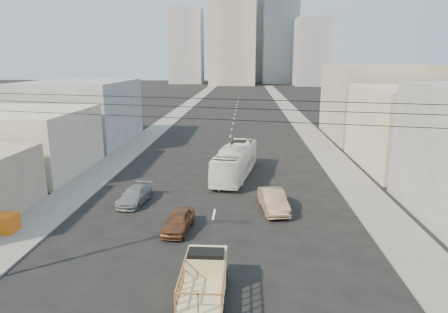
# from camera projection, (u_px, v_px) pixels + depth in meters

# --- Properties ---
(sidewalk_left) EXTENTS (3.50, 180.00, 0.12)m
(sidewalk_left) POSITION_uv_depth(u_px,v_px,m) (179.00, 112.00, 83.11)
(sidewalk_left) COLOR slate
(sidewalk_left) RESTS_ON ground
(sidewalk_right) EXTENTS (3.50, 180.00, 0.12)m
(sidewalk_right) POSITION_uv_depth(u_px,v_px,m) (292.00, 113.00, 81.87)
(sidewalk_right) COLOR slate
(sidewalk_right) RESTS_ON ground
(lane_dashes) EXTENTS (0.15, 104.00, 0.01)m
(lane_dashes) POSITION_uv_depth(u_px,v_px,m) (232.00, 126.00, 66.00)
(lane_dashes) COLOR silver
(lane_dashes) RESTS_ON ground
(flatbed_pickup) EXTENTS (1.95, 4.41, 1.90)m
(flatbed_pickup) POSITION_uv_depth(u_px,v_px,m) (204.00, 276.00, 17.98)
(flatbed_pickup) COLOR #C9BC87
(flatbed_pickup) RESTS_ON ground
(city_bus) EXTENTS (4.20, 10.76, 2.92)m
(city_bus) POSITION_uv_depth(u_px,v_px,m) (235.00, 161.00, 37.08)
(city_bus) COLOR white
(city_bus) RESTS_ON ground
(sedan_brown) EXTENTS (1.91, 3.96, 1.30)m
(sedan_brown) POSITION_uv_depth(u_px,v_px,m) (178.00, 221.00, 25.33)
(sedan_brown) COLOR brown
(sedan_brown) RESTS_ON ground
(sedan_tan) EXTENTS (2.19, 4.74, 1.50)m
(sedan_tan) POSITION_uv_depth(u_px,v_px,m) (273.00, 201.00, 28.71)
(sedan_tan) COLOR #8E6E53
(sedan_tan) RESTS_ON ground
(sedan_grey) EXTENTS (2.25, 4.40, 1.22)m
(sedan_grey) POSITION_uv_depth(u_px,v_px,m) (135.00, 195.00, 30.23)
(sedan_grey) COLOR gray
(sedan_grey) RESTS_ON ground
(overhead_wires) EXTENTS (23.01, 5.02, 0.72)m
(overhead_wires) POSITION_uv_depth(u_px,v_px,m) (184.00, 108.00, 13.91)
(overhead_wires) COLOR black
(overhead_wires) RESTS_ON ground
(crate_stack) EXTENTS (1.80, 1.20, 1.14)m
(crate_stack) POSITION_uv_depth(u_px,v_px,m) (2.00, 223.00, 24.89)
(crate_stack) COLOR orange
(crate_stack) RESTS_ON sidewalk_left
(bldg_right_mid) EXTENTS (11.00, 14.00, 8.00)m
(bldg_right_mid) POSITION_uv_depth(u_px,v_px,m) (419.00, 128.00, 39.77)
(bldg_right_mid) COLOR #B7AB93
(bldg_right_mid) RESTS_ON ground
(bldg_right_far) EXTENTS (12.00, 16.00, 10.00)m
(bldg_right_far) POSITION_uv_depth(u_px,v_px,m) (375.00, 102.00, 55.04)
(bldg_right_far) COLOR gray
(bldg_right_far) RESTS_ON ground
(bldg_left_mid) EXTENTS (11.00, 12.00, 6.00)m
(bldg_left_mid) POSITION_uv_depth(u_px,v_px,m) (24.00, 142.00, 38.15)
(bldg_left_mid) COLOR #B7AB93
(bldg_left_mid) RESTS_ON ground
(bldg_left_far) EXTENTS (12.00, 16.00, 8.00)m
(bldg_left_far) POSITION_uv_depth(u_px,v_px,m) (81.00, 112.00, 52.50)
(bldg_left_far) COLOR gray
(bldg_left_far) RESTS_ON ground
(high_rise_tower) EXTENTS (20.00, 20.00, 60.00)m
(high_rise_tower) POSITION_uv_depth(u_px,v_px,m) (233.00, 15.00, 172.77)
(high_rise_tower) COLOR tan
(high_rise_tower) RESTS_ON ground
(midrise_ne) EXTENTS (16.00, 16.00, 40.00)m
(midrise_ne) POSITION_uv_depth(u_px,v_px,m) (280.00, 40.00, 188.51)
(midrise_ne) COLOR #96989E
(midrise_ne) RESTS_ON ground
(midrise_nw) EXTENTS (15.00, 15.00, 34.00)m
(midrise_nw) POSITION_uv_depth(u_px,v_px,m) (186.00, 46.00, 186.68)
(midrise_nw) COLOR #96989E
(midrise_nw) RESTS_ON ground
(midrise_back) EXTENTS (18.00, 18.00, 44.00)m
(midrise_back) POSITION_uv_depth(u_px,v_px,m) (254.00, 38.00, 203.24)
(midrise_back) COLOR gray
(midrise_back) RESTS_ON ground
(midrise_east) EXTENTS (14.00, 14.00, 28.00)m
(midrise_east) POSITION_uv_depth(u_px,v_px,m) (312.00, 52.00, 169.87)
(midrise_east) COLOR #96989E
(midrise_east) RESTS_ON ground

